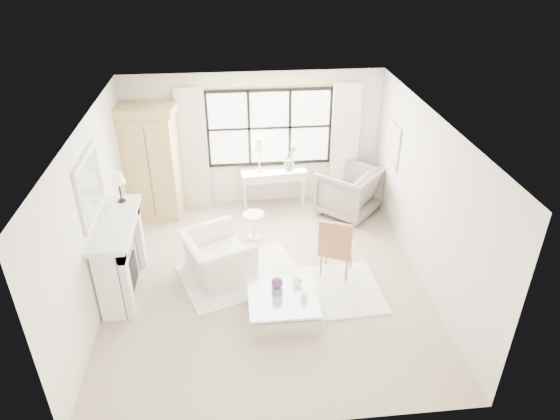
# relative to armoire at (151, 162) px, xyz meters

# --- Properties ---
(floor) EXTENTS (5.50, 5.50, 0.00)m
(floor) POSITION_rel_armoire_xyz_m (1.99, -2.37, -1.14)
(floor) COLOR tan
(floor) RESTS_ON ground
(ceiling) EXTENTS (5.50, 5.50, 0.00)m
(ceiling) POSITION_rel_armoire_xyz_m (1.99, -2.37, 1.56)
(ceiling) COLOR white
(ceiling) RESTS_ON ground
(wall_back) EXTENTS (5.00, 0.00, 5.00)m
(wall_back) POSITION_rel_armoire_xyz_m (1.99, 0.38, 0.21)
(wall_back) COLOR white
(wall_back) RESTS_ON ground
(wall_front) EXTENTS (5.00, 0.00, 5.00)m
(wall_front) POSITION_rel_armoire_xyz_m (1.99, -5.12, 0.21)
(wall_front) COLOR white
(wall_front) RESTS_ON ground
(wall_left) EXTENTS (0.00, 5.50, 5.50)m
(wall_left) POSITION_rel_armoire_xyz_m (-0.51, -2.37, 0.21)
(wall_left) COLOR white
(wall_left) RESTS_ON ground
(wall_right) EXTENTS (0.00, 5.50, 5.50)m
(wall_right) POSITION_rel_armoire_xyz_m (4.49, -2.37, 0.21)
(wall_right) COLOR beige
(wall_right) RESTS_ON ground
(window_pane) EXTENTS (2.40, 0.02, 1.50)m
(window_pane) POSITION_rel_armoire_xyz_m (2.29, 0.36, 0.46)
(window_pane) COLOR silver
(window_pane) RESTS_ON wall_back
(window_frame) EXTENTS (2.50, 0.04, 1.50)m
(window_frame) POSITION_rel_armoire_xyz_m (2.29, 0.35, 0.46)
(window_frame) COLOR black
(window_frame) RESTS_ON wall_back
(curtain_rod) EXTENTS (3.30, 0.04, 0.04)m
(curtain_rod) POSITION_rel_armoire_xyz_m (2.29, 0.30, 1.33)
(curtain_rod) COLOR gold
(curtain_rod) RESTS_ON wall_back
(curtain_left) EXTENTS (0.55, 0.10, 2.47)m
(curtain_left) POSITION_rel_armoire_xyz_m (0.79, 0.28, 0.10)
(curtain_left) COLOR beige
(curtain_left) RESTS_ON ground
(curtain_right) EXTENTS (0.55, 0.10, 2.47)m
(curtain_right) POSITION_rel_armoire_xyz_m (3.79, 0.28, 0.10)
(curtain_right) COLOR white
(curtain_right) RESTS_ON ground
(fireplace) EXTENTS (0.58, 1.66, 1.26)m
(fireplace) POSITION_rel_armoire_xyz_m (-0.28, -2.37, -0.49)
(fireplace) COLOR silver
(fireplace) RESTS_ON ground
(mirror_frame) EXTENTS (0.05, 1.15, 0.95)m
(mirror_frame) POSITION_rel_armoire_xyz_m (-0.48, -2.37, 0.70)
(mirror_frame) COLOR silver
(mirror_frame) RESTS_ON wall_left
(mirror_glass) EXTENTS (0.02, 1.00, 0.80)m
(mirror_glass) POSITION_rel_armoire_xyz_m (-0.45, -2.37, 0.70)
(mirror_glass) COLOR silver
(mirror_glass) RESTS_ON wall_left
(art_frame) EXTENTS (0.04, 0.62, 0.82)m
(art_frame) POSITION_rel_armoire_xyz_m (4.46, -0.67, 0.41)
(art_frame) COLOR white
(art_frame) RESTS_ON wall_right
(art_canvas) EXTENTS (0.01, 0.52, 0.72)m
(art_canvas) POSITION_rel_armoire_xyz_m (4.44, -0.67, 0.41)
(art_canvas) COLOR beige
(art_canvas) RESTS_ON wall_right
(mantel_lamp) EXTENTS (0.22, 0.22, 0.51)m
(mantel_lamp) POSITION_rel_armoire_xyz_m (-0.23, -1.77, 0.51)
(mantel_lamp) COLOR black
(mantel_lamp) RESTS_ON fireplace
(armoire) EXTENTS (1.21, 0.86, 2.24)m
(armoire) POSITION_rel_armoire_xyz_m (0.00, 0.00, 0.00)
(armoire) COLOR tan
(armoire) RESTS_ON floor
(console_table) EXTENTS (1.34, 0.57, 0.80)m
(console_table) POSITION_rel_armoire_xyz_m (2.35, 0.11, -0.74)
(console_table) COLOR white
(console_table) RESTS_ON floor
(console_lamp) EXTENTS (0.28, 0.28, 0.69)m
(console_lamp) POSITION_rel_armoire_xyz_m (2.07, 0.11, 0.22)
(console_lamp) COLOR #A57A39
(console_lamp) RESTS_ON console_table
(orchid_plant) EXTENTS (0.34, 0.29, 0.54)m
(orchid_plant) POSITION_rel_armoire_xyz_m (2.68, 0.10, -0.07)
(orchid_plant) COLOR #5F7850
(orchid_plant) RESTS_ON console_table
(side_table) EXTENTS (0.40, 0.40, 0.51)m
(side_table) POSITION_rel_armoire_xyz_m (1.87, -1.08, -0.81)
(side_table) COLOR white
(side_table) RESTS_ON floor
(rug_left) EXTENTS (2.24, 1.89, 0.03)m
(rug_left) POSITION_rel_armoire_xyz_m (1.60, -2.22, -1.12)
(rug_left) COLOR white
(rug_left) RESTS_ON floor
(rug_right) EXTENTS (1.85, 1.42, 0.03)m
(rug_right) POSITION_rel_armoire_xyz_m (2.87, -2.78, -1.12)
(rug_right) COLOR white
(rug_right) RESTS_ON floor
(club_armchair) EXTENTS (1.34, 1.41, 0.73)m
(club_armchair) POSITION_rel_armoire_xyz_m (1.21, -2.15, -0.78)
(club_armchair) COLOR white
(club_armchair) RESTS_ON floor
(wingback_chair) EXTENTS (1.46, 1.46, 0.96)m
(wingback_chair) POSITION_rel_armoire_xyz_m (3.78, -0.33, -0.66)
(wingback_chair) COLOR gray
(wingback_chair) RESTS_ON floor
(french_chair) EXTENTS (0.63, 0.64, 1.08)m
(french_chair) POSITION_rel_armoire_xyz_m (3.15, -2.32, -0.83)
(french_chair) COLOR #A86D46
(french_chair) RESTS_ON floor
(coffee_table) EXTENTS (1.00, 1.00, 0.38)m
(coffee_table) POSITION_rel_armoire_xyz_m (2.16, -3.27, -0.96)
(coffee_table) COLOR white
(coffee_table) RESTS_ON floor
(planter_box) EXTENTS (0.14, 0.14, 0.11)m
(planter_box) POSITION_rel_armoire_xyz_m (2.09, -3.19, -0.71)
(planter_box) COLOR slate
(planter_box) RESTS_ON coffee_table
(planter_flowers) EXTENTS (0.17, 0.17, 0.17)m
(planter_flowers) POSITION_rel_armoire_xyz_m (2.09, -3.19, -0.57)
(planter_flowers) COLOR #542A6A
(planter_flowers) RESTS_ON planter_box
(pillar_candle) EXTENTS (0.09, 0.09, 0.12)m
(pillar_candle) POSITION_rel_armoire_xyz_m (2.46, -3.36, -0.70)
(pillar_candle) COLOR white
(pillar_candle) RESTS_ON coffee_table
(coffee_vase) EXTENTS (0.18, 0.18, 0.16)m
(coffee_vase) POSITION_rel_armoire_xyz_m (2.40, -3.04, -0.68)
(coffee_vase) COLOR white
(coffee_vase) RESTS_ON coffee_table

